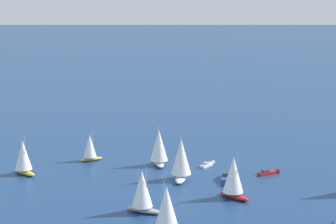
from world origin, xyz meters
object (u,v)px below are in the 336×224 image
at_px(sailboat_inshore, 181,159).
at_px(sailboat_mid_cluster, 166,212).
at_px(sailboat_outer_ring_c, 142,191).
at_px(sailboat_offshore, 23,157).
at_px(sailboat_outer_ring_a, 159,147).
at_px(motorboat_outer_ring_e, 269,172).
at_px(motorboat_far_port, 226,179).
at_px(sailboat_outer_ring_f, 90,147).
at_px(motorboat_trailing, 208,164).
at_px(sailboat_outer_ring_b, 233,177).

distance_m(sailboat_inshore, sailboat_mid_cluster, 43.45).
distance_m(sailboat_mid_cluster, sailboat_outer_ring_c, 17.60).
xyz_separation_m(sailboat_offshore, sailboat_outer_ring_a, (34.58, 24.43, 0.54)).
xyz_separation_m(sailboat_outer_ring_c, motorboat_outer_ring_e, (22.49, 44.14, -5.12)).
bearing_deg(motorboat_far_port, sailboat_offshore, -164.49).
distance_m(sailboat_offshore, sailboat_mid_cluster, 65.62).
bearing_deg(sailboat_outer_ring_a, sailboat_outer_ring_c, -72.58).
height_order(sailboat_offshore, sailboat_outer_ring_a, sailboat_outer_ring_a).
bearing_deg(sailboat_inshore, sailboat_outer_ring_f, 167.77).
distance_m(sailboat_outer_ring_a, sailboat_outer_ring_f, 23.50).
relative_size(motorboat_far_port, sailboat_mid_cluster, 0.74).
bearing_deg(sailboat_offshore, sailboat_outer_ring_c, -18.32).
height_order(sailboat_inshore, sailboat_outer_ring_f, sailboat_inshore).
bearing_deg(sailboat_outer_ring_c, sailboat_outer_ring_f, 134.54).
bearing_deg(sailboat_inshore, sailboat_mid_cluster, -73.23).
bearing_deg(sailboat_mid_cluster, motorboat_far_port, 89.60).
xyz_separation_m(sailboat_inshore, sailboat_outer_ring_c, (0.59, -28.69, -0.71)).
xyz_separation_m(sailboat_offshore, sailboat_mid_cluster, (59.09, -28.52, 0.87)).
xyz_separation_m(sailboat_outer_ring_a, sailboat_outer_ring_c, (12.56, -40.04, -0.35)).
xyz_separation_m(motorboat_far_port, sailboat_outer_ring_a, (-24.82, 7.94, 5.25)).
bearing_deg(motorboat_trailing, sailboat_mid_cluster, -80.59).
bearing_deg(motorboat_far_port, sailboat_outer_ring_f, 174.99).
bearing_deg(motorboat_outer_ring_e, sailboat_offshore, -157.72).
bearing_deg(sailboat_mid_cluster, motorboat_outer_ring_e, 79.53).
relative_size(motorboat_far_port, sailboat_outer_ring_f, 1.02).
relative_size(motorboat_far_port, sailboat_inshore, 0.73).
relative_size(motorboat_trailing, sailboat_outer_ring_b, 0.52).
height_order(sailboat_inshore, motorboat_outer_ring_e, sailboat_inshore).
xyz_separation_m(motorboat_far_port, sailboat_outer_ring_f, (-47.98, 4.21, 3.82)).
distance_m(motorboat_trailing, sailboat_outer_ring_a, 16.74).
xyz_separation_m(sailboat_offshore, sailboat_outer_ring_c, (47.14, -15.61, 0.19)).
xyz_separation_m(motorboat_far_port, sailboat_outer_ring_c, (-12.26, -32.09, 4.91)).
height_order(sailboat_outer_ring_b, motorboat_outer_ring_e, sailboat_outer_ring_b).
relative_size(sailboat_offshore, sailboat_outer_ring_b, 0.93).
bearing_deg(motorboat_trailing, motorboat_far_port, -53.37).
relative_size(sailboat_offshore, motorboat_outer_ring_e, 1.81).
height_order(motorboat_far_port, motorboat_trailing, motorboat_far_port).
distance_m(sailboat_outer_ring_c, sailboat_outer_ring_f, 50.94).
height_order(sailboat_inshore, sailboat_outer_ring_a, sailboat_inshore).
xyz_separation_m(motorboat_trailing, sailboat_outer_ring_b, (15.97, -26.43, 5.42)).
bearing_deg(sailboat_offshore, motorboat_trailing, 31.21).
bearing_deg(sailboat_outer_ring_b, sailboat_mid_cluster, -101.11).
xyz_separation_m(motorboat_far_port, sailboat_inshore, (-12.85, -3.41, 5.62)).
bearing_deg(sailboat_outer_ring_c, sailboat_offshore, 161.68).
bearing_deg(sailboat_inshore, sailboat_outer_ring_a, 136.53).
bearing_deg(motorboat_trailing, sailboat_outer_ring_f, -166.33).
height_order(sailboat_outer_ring_c, motorboat_outer_ring_e, sailboat_outer_ring_c).
height_order(motorboat_far_port, sailboat_outer_ring_a, sailboat_outer_ring_a).
relative_size(sailboat_inshore, motorboat_outer_ring_e, 2.11).
distance_m(sailboat_outer_ring_b, sailboat_outer_ring_f, 56.64).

